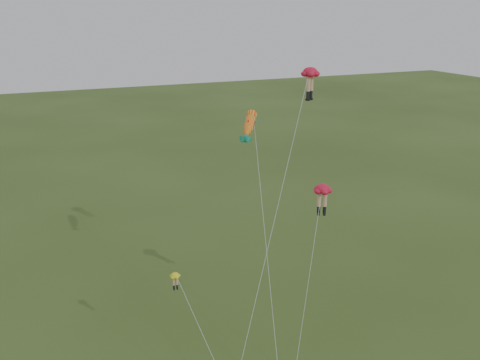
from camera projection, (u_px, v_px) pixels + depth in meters
name	position (u px, v px, depth m)	size (l,w,h in m)	color
legs_kite_red_high	(309.00, 79.00, 39.95)	(11.52, 10.34, 20.92)	red
legs_kite_red_mid	(322.00, 194.00, 39.79)	(5.60, 5.82, 12.65)	red
legs_kite_yellow	(181.00, 289.00, 36.68)	(2.45, 8.45, 7.67)	yellow
fish_kite	(250.00, 125.00, 41.94)	(4.03, 13.03, 17.68)	yellow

